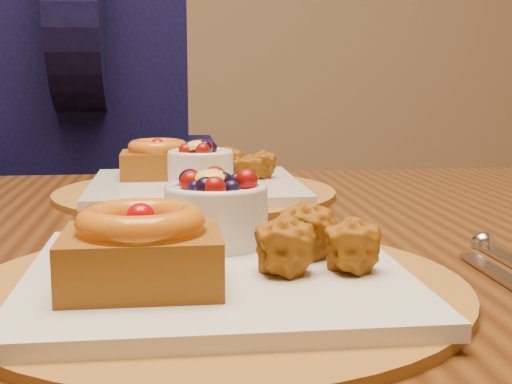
# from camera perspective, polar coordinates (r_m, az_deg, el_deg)

# --- Properties ---
(dining_table) EXTENTS (1.60, 0.90, 0.76)m
(dining_table) POSITION_cam_1_polar(r_m,az_deg,el_deg) (0.78, -4.19, -8.66)
(dining_table) COLOR #341909
(dining_table) RESTS_ON ground
(place_setting_near) EXTENTS (0.38, 0.38, 0.09)m
(place_setting_near) POSITION_cam_1_polar(r_m,az_deg,el_deg) (0.54, -3.50, -5.51)
(place_setting_near) COLOR brown
(place_setting_near) RESTS_ON dining_table
(place_setting_far) EXTENTS (0.38, 0.38, 0.08)m
(place_setting_far) POSITION_cam_1_polar(r_m,az_deg,el_deg) (0.97, -5.00, 0.95)
(place_setting_far) COLOR brown
(place_setting_far) RESTS_ON dining_table
(chair_far) EXTENTS (0.54, 0.54, 0.87)m
(chair_far) POSITION_cam_1_polar(r_m,az_deg,el_deg) (1.74, -13.35, -5.32)
(chair_far) COLOR black
(chair_far) RESTS_ON ground
(diner) EXTENTS (0.50, 0.49, 0.82)m
(diner) POSITION_cam_1_polar(r_m,az_deg,el_deg) (1.50, -13.37, 7.47)
(diner) COLOR black
(diner) RESTS_ON ground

